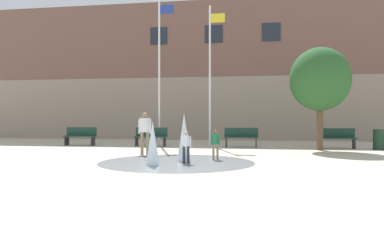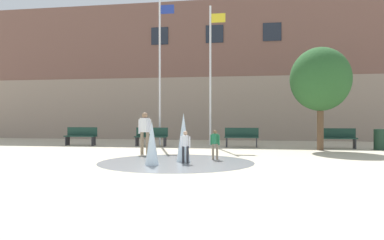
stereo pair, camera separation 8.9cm
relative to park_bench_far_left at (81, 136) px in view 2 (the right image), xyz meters
name	(u,v)px [view 2 (the right image)]	position (x,y,z in m)	size (l,w,h in m)	color
ground_plane	(125,190)	(6.17, -10.81, -0.48)	(100.00, 100.00, 0.00)	#BCB299
library_building	(219,75)	(6.17, 8.52, 3.90)	(36.00, 6.05, 8.76)	gray
splash_fountain	(172,146)	(6.12, -6.39, 0.05)	(4.85, 4.85, 1.54)	gray
park_bench_far_left	(81,136)	(0.00, 0.00, 0.00)	(1.60, 0.44, 0.91)	#28282D
park_bench_under_left_flagpole	(151,136)	(3.64, 0.03, 0.00)	(1.60, 0.44, 0.91)	#28282D
park_bench_center	(242,137)	(8.01, 0.22, 0.00)	(1.60, 0.44, 0.91)	#28282D
park_bench_far_right	(338,138)	(12.33, 0.09, 0.00)	(1.60, 0.44, 0.91)	#28282D
child_with_pink_shirt	(215,142)	(7.32, -5.26, 0.10)	(0.31, 0.24, 0.99)	#89755B
child_running	(185,144)	(6.54, -6.47, 0.10)	(0.31, 0.23, 0.99)	#28282D
adult_in_red	(145,130)	(4.49, -3.88, 0.45)	(0.50, 0.33, 1.59)	#89755B
flagpole_left	(160,66)	(3.86, 0.99, 3.54)	(0.80, 0.10, 7.55)	silver
flagpole_right	(211,71)	(6.47, 0.99, 3.25)	(0.80, 0.10, 6.99)	silver
trash_can	(381,139)	(13.99, -0.40, -0.03)	(0.56, 0.56, 0.90)	#193323
street_tree_near_building	(320,79)	(11.40, -0.92, 2.55)	(2.57, 2.57, 4.41)	brown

